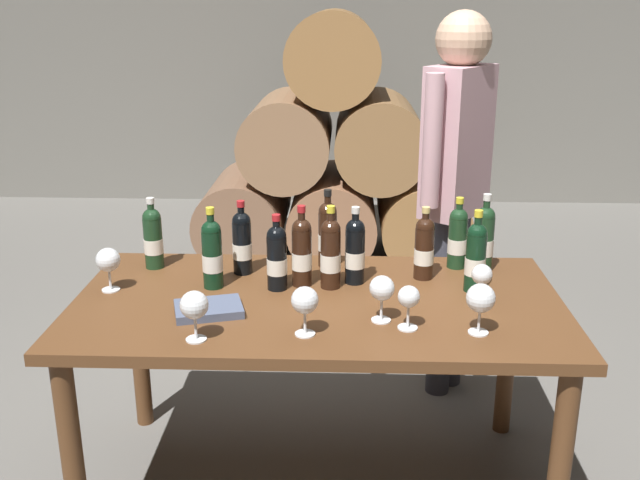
% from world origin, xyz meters
% --- Properties ---
extents(cellar_back_wall, '(10.00, 0.24, 2.80)m').
position_xyz_m(cellar_back_wall, '(0.00, 4.20, 1.40)').
color(cellar_back_wall, slate).
rests_on(cellar_back_wall, ground_plane).
extents(barrel_stack, '(1.86, 0.90, 1.69)m').
position_xyz_m(barrel_stack, '(0.00, 2.60, 0.66)').
color(barrel_stack, brown).
rests_on(barrel_stack, ground_plane).
extents(dining_table, '(1.70, 0.90, 0.76)m').
position_xyz_m(dining_table, '(0.00, 0.00, 0.67)').
color(dining_table, brown).
rests_on(dining_table, ground_plane).
extents(wine_bottle_0, '(0.07, 0.07, 0.30)m').
position_xyz_m(wine_bottle_0, '(-0.38, 0.10, 0.89)').
color(wine_bottle_0, black).
rests_on(wine_bottle_0, dining_table).
extents(wine_bottle_1, '(0.07, 0.07, 0.28)m').
position_xyz_m(wine_bottle_1, '(0.39, 0.22, 0.88)').
color(wine_bottle_1, black).
rests_on(wine_bottle_1, dining_table).
extents(wine_bottle_2, '(0.07, 0.07, 0.30)m').
position_xyz_m(wine_bottle_2, '(-0.06, 0.13, 0.89)').
color(wine_bottle_2, black).
rests_on(wine_bottle_2, dining_table).
extents(wine_bottle_3, '(0.07, 0.07, 0.28)m').
position_xyz_m(wine_bottle_3, '(-0.65, 0.29, 0.88)').
color(wine_bottle_3, '#19381E').
rests_on(wine_bottle_3, dining_table).
extents(wine_bottle_4, '(0.07, 0.07, 0.30)m').
position_xyz_m(wine_bottle_4, '(0.62, 0.30, 0.89)').
color(wine_bottle_4, '#19381E').
rests_on(wine_bottle_4, dining_table).
extents(wine_bottle_5, '(0.07, 0.07, 0.31)m').
position_xyz_m(wine_bottle_5, '(0.02, 0.33, 0.89)').
color(wine_bottle_5, black).
rests_on(wine_bottle_5, dining_table).
extents(wine_bottle_6, '(0.07, 0.07, 0.30)m').
position_xyz_m(wine_bottle_6, '(0.55, 0.10, 0.89)').
color(wine_bottle_6, black).
rests_on(wine_bottle_6, dining_table).
extents(wine_bottle_7, '(0.07, 0.07, 0.31)m').
position_xyz_m(wine_bottle_7, '(0.04, 0.11, 0.89)').
color(wine_bottle_7, black).
rests_on(wine_bottle_7, dining_table).
extents(wine_bottle_8, '(0.07, 0.07, 0.28)m').
position_xyz_m(wine_bottle_8, '(-0.15, 0.09, 0.88)').
color(wine_bottle_8, black).
rests_on(wine_bottle_8, dining_table).
extents(wine_bottle_9, '(0.07, 0.07, 0.28)m').
position_xyz_m(wine_bottle_9, '(-0.30, 0.24, 0.88)').
color(wine_bottle_9, black).
rests_on(wine_bottle_9, dining_table).
extents(wine_bottle_10, '(0.07, 0.07, 0.28)m').
position_xyz_m(wine_bottle_10, '(0.53, 0.34, 0.88)').
color(wine_bottle_10, '#19381E').
rests_on(wine_bottle_10, dining_table).
extents(wine_bottle_11, '(0.07, 0.07, 0.29)m').
position_xyz_m(wine_bottle_11, '(0.13, 0.16, 0.89)').
color(wine_bottle_11, black).
rests_on(wine_bottle_11, dining_table).
extents(wine_glass_0, '(0.09, 0.09, 0.16)m').
position_xyz_m(wine_glass_0, '(0.51, -0.25, 0.88)').
color(wine_glass_0, white).
rests_on(wine_glass_0, dining_table).
extents(wine_glass_1, '(0.09, 0.09, 0.16)m').
position_xyz_m(wine_glass_1, '(-0.36, -0.34, 0.87)').
color(wine_glass_1, white).
rests_on(wine_glass_1, dining_table).
extents(wine_glass_2, '(0.09, 0.09, 0.16)m').
position_xyz_m(wine_glass_2, '(-0.03, -0.28, 0.87)').
color(wine_glass_2, white).
rests_on(wine_glass_2, dining_table).
extents(wine_glass_3, '(0.09, 0.09, 0.16)m').
position_xyz_m(wine_glass_3, '(-0.75, 0.05, 0.87)').
color(wine_glass_3, white).
rests_on(wine_glass_3, dining_table).
extents(wine_glass_4, '(0.07, 0.07, 0.14)m').
position_xyz_m(wine_glass_4, '(0.29, -0.23, 0.86)').
color(wine_glass_4, white).
rests_on(wine_glass_4, dining_table).
extents(wine_glass_5, '(0.07, 0.07, 0.15)m').
position_xyz_m(wine_glass_5, '(0.56, -0.03, 0.86)').
color(wine_glass_5, white).
rests_on(wine_glass_5, dining_table).
extents(wine_glass_6, '(0.08, 0.08, 0.16)m').
position_xyz_m(wine_glass_6, '(0.21, -0.17, 0.87)').
color(wine_glass_6, white).
rests_on(wine_glass_6, dining_table).
extents(tasting_notebook, '(0.26, 0.21, 0.03)m').
position_xyz_m(tasting_notebook, '(-0.36, -0.13, 0.77)').
color(tasting_notebook, '#4C5670').
rests_on(tasting_notebook, dining_table).
extents(sommelier_presenting, '(0.34, 0.41, 1.72)m').
position_xyz_m(sommelier_presenting, '(0.57, 0.75, 1.04)').
color(sommelier_presenting, '#383842').
rests_on(sommelier_presenting, ground_plane).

